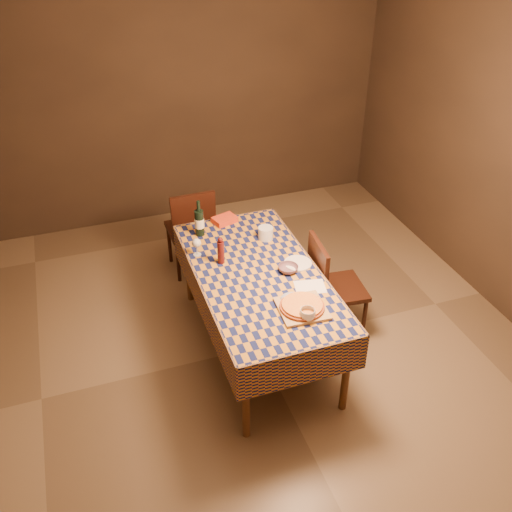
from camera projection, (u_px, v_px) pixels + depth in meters
The scene contains 16 objects.
room at pixel (258, 208), 4.08m from camera, with size 5.00×5.10×2.70m.
dining_table at pixel (258, 281), 4.45m from camera, with size 0.94×1.84×0.77m.
cutting_board at pixel (302, 309), 4.04m from camera, with size 0.33×0.33×0.02m, color tan.
pizza at pixel (302, 306), 4.02m from camera, with size 0.42×0.42×0.03m.
pepper_mill at pixel (221, 251), 4.47m from camera, with size 0.07×0.07×0.23m.
bowl at pixel (288, 269), 4.42m from camera, with size 0.16×0.16×0.05m, color #624552.
wine_glass at pixel (197, 244), 4.56m from camera, with size 0.08×0.08×0.15m.
wine_bottle at pixel (199, 222), 4.81m from camera, with size 0.10×0.10×0.32m.
deli_tub at pixel (266, 233), 4.80m from camera, with size 0.13×0.13×0.11m, color silver.
takeout_container at pixel (225, 220), 5.04m from camera, with size 0.20×0.14×0.05m, color red.
white_plate at pixel (298, 263), 4.51m from camera, with size 0.22×0.22×0.01m, color silver.
tumbler at pixel (307, 315), 3.93m from camera, with size 0.11×0.11×0.09m, color silver.
flour_patch at pixel (310, 287), 4.26m from camera, with size 0.23×0.17×0.00m, color white.
flour_bag at pixel (291, 297), 4.12m from camera, with size 0.16×0.12×0.05m, color #8F9BB8.
chair_far at pixel (192, 227), 5.46m from camera, with size 0.43×0.44×0.93m.
chair_right at pixel (330, 283), 4.71m from camera, with size 0.47×0.46×0.93m.
Camera 1 is at (-1.19, -3.37, 3.35)m, focal length 40.00 mm.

